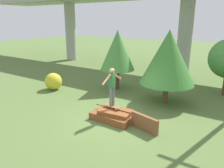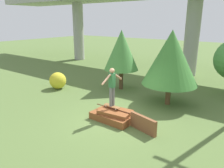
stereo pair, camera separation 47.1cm
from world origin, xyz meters
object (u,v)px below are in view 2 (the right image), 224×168
tree_behind_left (171,58)px  bush_yellow_flowering (58,81)px  skater (112,84)px  skateboard (112,106)px  tree_behind_right (121,50)px

tree_behind_left → bush_yellow_flowering: bearing=-166.6°
tree_behind_left → bush_yellow_flowering: (-6.68, -1.59, -1.90)m
skater → bush_yellow_flowering: (-5.39, 1.52, -1.06)m
skater → tree_behind_left: 3.48m
skater → bush_yellow_flowering: skater is taller
skateboard → tree_behind_right: tree_behind_right is taller
tree_behind_left → tree_behind_right: tree_behind_left is taller
skater → tree_behind_right: tree_behind_right is taller
skateboard → tree_behind_left: (1.29, 3.12, 1.84)m
tree_behind_left → bush_yellow_flowering: size_ratio=3.60×
skateboard → bush_yellow_flowering: size_ratio=0.79×
skater → tree_behind_right: size_ratio=0.46×
skater → tree_behind_right: bearing=118.9°
tree_behind_left → tree_behind_right: (-3.42, 0.73, 0.02)m
tree_behind_right → bush_yellow_flowering: tree_behind_right is taller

